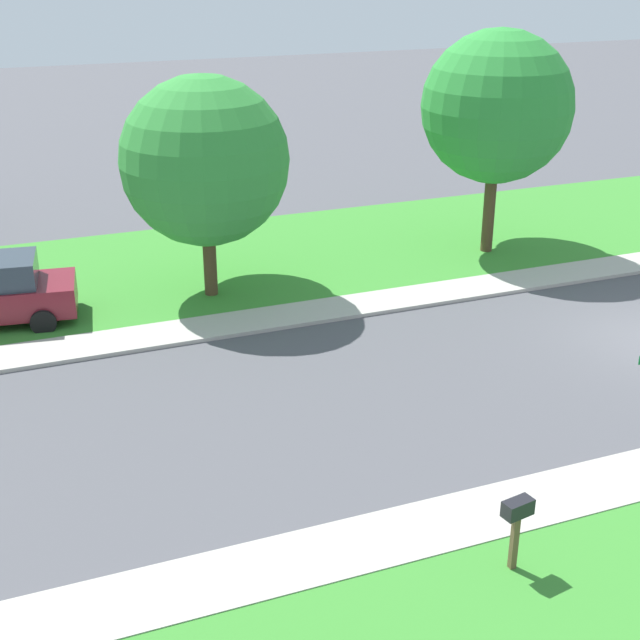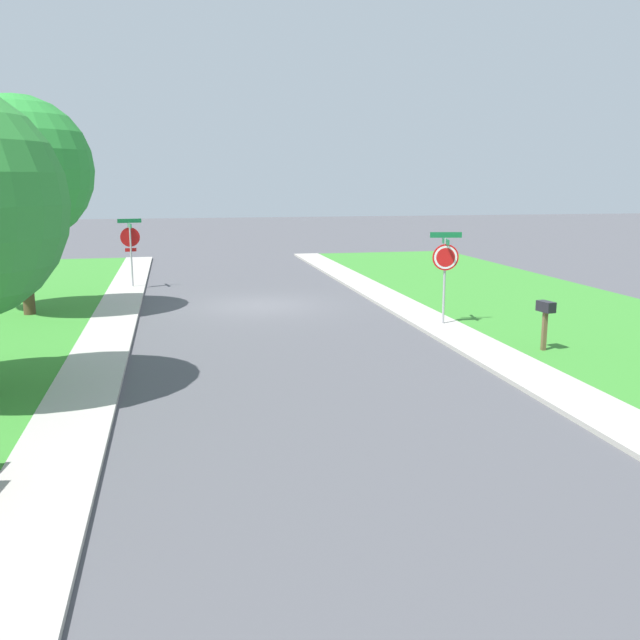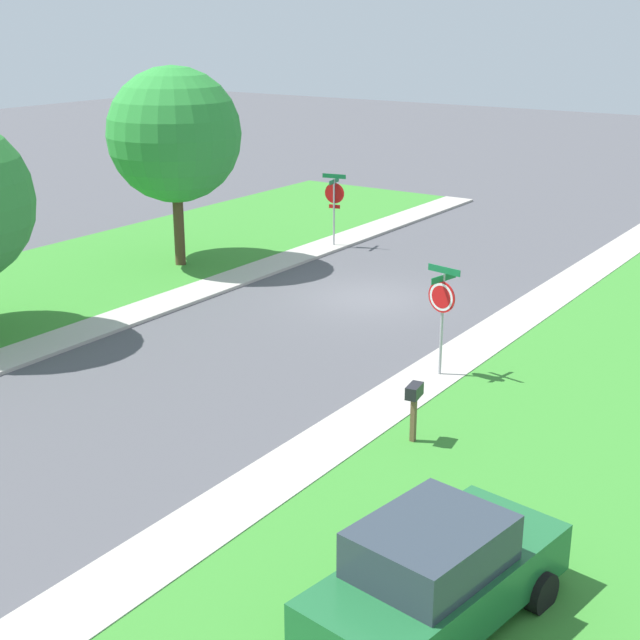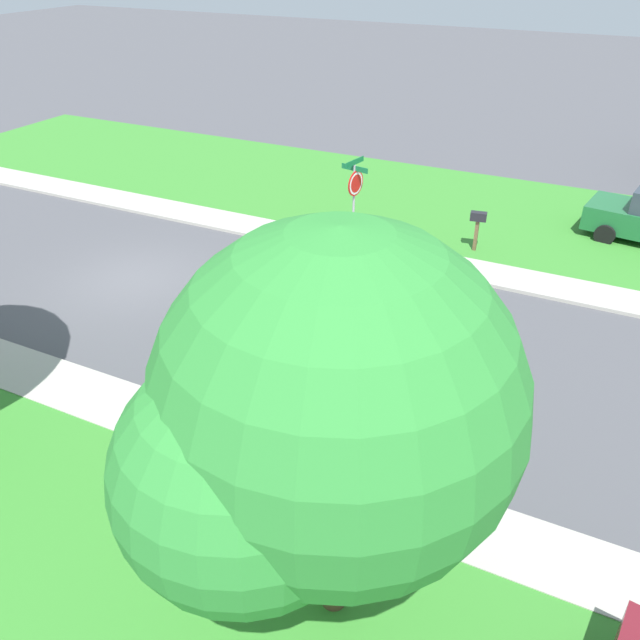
# 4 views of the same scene
# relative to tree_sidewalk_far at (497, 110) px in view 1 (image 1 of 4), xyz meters

# --- Properties ---
(sidewalk_east) EXTENTS (1.40, 56.00, 0.10)m
(sidewalk_east) POSITION_rel_tree_sidewalk_far_xyz_m (-2.91, 11.70, -4.33)
(sidewalk_east) COLOR #ADA89E
(sidewalk_east) RESTS_ON ground
(lawn_east) EXTENTS (8.00, 56.00, 0.08)m
(lawn_east) POSITION_rel_tree_sidewalk_far_xyz_m (1.79, 11.70, -4.34)
(lawn_east) COLOR #38842D
(lawn_east) RESTS_ON ground
(sidewalk_west) EXTENTS (1.40, 56.00, 0.10)m
(sidewalk_west) POSITION_rel_tree_sidewalk_far_xyz_m (-12.31, 11.70, -4.33)
(sidewalk_west) COLOR #ADA89E
(sidewalk_west) RESTS_ON ground
(tree_sidewalk_far) EXTENTS (4.83, 4.50, 6.78)m
(tree_sidewalk_far) POSITION_rel_tree_sidewalk_far_xyz_m (0.00, 0.00, 0.00)
(tree_sidewalk_far) COLOR #4C3823
(tree_sidewalk_far) RESTS_ON ground
(tree_across_left) EXTENTS (4.76, 4.43, 5.99)m
(tree_across_left) POSITION_rel_tree_sidewalk_far_xyz_m (-0.47, 9.01, -0.76)
(tree_across_left) COLOR #4C3823
(tree_across_left) RESTS_ON ground
(mailbox) EXTENTS (0.32, 0.51, 1.31)m
(mailbox) POSITION_rel_tree_sidewalk_far_xyz_m (-13.68, 7.88, -3.37)
(mailbox) COLOR brown
(mailbox) RESTS_ON ground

